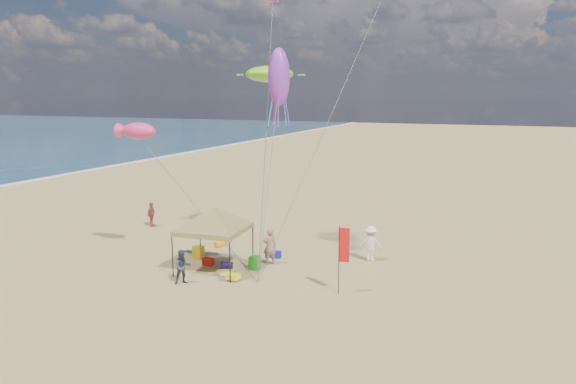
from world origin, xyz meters
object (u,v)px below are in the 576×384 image
(cooler_red, at_px, (208,262))
(beach_cart, at_px, (230,276))
(person_near_b, at_px, (183,267))
(person_far_a, at_px, (151,214))
(canopy_tent, at_px, (213,210))
(person_near_c, at_px, (371,244))
(chair_green, at_px, (255,263))
(chair_yellow, at_px, (198,252))
(person_near_a, at_px, (270,246))
(cooler_blue, at_px, (276,254))
(feather_flag, at_px, (343,249))

(cooler_red, height_order, beach_cart, cooler_red)
(person_near_b, height_order, person_far_a, person_far_a)
(canopy_tent, xyz_separation_m, person_near_c, (6.93, 4.54, -2.18))
(chair_green, height_order, chair_yellow, same)
(chair_green, distance_m, person_far_a, 11.94)
(beach_cart, distance_m, person_far_a, 12.68)
(person_near_a, bearing_deg, person_far_a, -49.74)
(canopy_tent, xyz_separation_m, cooler_blue, (2.00, 3.15, -2.95))
(chair_green, distance_m, person_near_c, 6.30)
(person_near_b, bearing_deg, person_near_a, 15.31)
(person_far_a, bearing_deg, person_near_b, -147.59)
(feather_flag, distance_m, beach_cart, 5.80)
(cooler_red, distance_m, chair_yellow, 1.32)
(person_near_b, relative_size, person_near_c, 0.86)
(chair_green, bearing_deg, person_near_c, 36.05)
(canopy_tent, distance_m, feather_flag, 7.10)
(cooler_blue, xyz_separation_m, beach_cart, (-0.52, -4.21, 0.01))
(cooler_red, bearing_deg, person_near_c, 27.22)
(beach_cart, bearing_deg, cooler_red, 143.10)
(feather_flag, height_order, person_near_a, feather_flag)
(feather_flag, xyz_separation_m, cooler_blue, (-4.97, 3.92, -1.88))
(feather_flag, bearing_deg, person_near_a, 149.97)
(canopy_tent, relative_size, person_far_a, 3.68)
(canopy_tent, bearing_deg, person_far_a, 142.65)
(feather_flag, height_order, beach_cart, feather_flag)
(cooler_blue, height_order, beach_cart, cooler_blue)
(cooler_blue, height_order, chair_green, chair_green)
(cooler_blue, relative_size, person_near_b, 0.33)
(cooler_red, height_order, person_near_b, person_near_b)
(chair_yellow, distance_m, person_near_a, 4.05)
(chair_green, distance_m, person_near_b, 3.91)
(chair_yellow, bearing_deg, cooler_red, -36.43)
(chair_green, xyz_separation_m, person_near_c, (5.07, 3.69, 0.61))
(beach_cart, height_order, person_far_a, person_far_a)
(person_near_a, height_order, person_near_c, person_near_a)
(cooler_red, distance_m, person_near_b, 3.03)
(feather_flag, relative_size, cooler_red, 5.74)
(chair_green, relative_size, person_near_c, 0.36)
(canopy_tent, xyz_separation_m, beach_cart, (1.48, -1.06, -2.94))
(person_near_a, bearing_deg, cooler_blue, -108.77)
(cooler_blue, xyz_separation_m, person_near_c, (4.92, 1.40, 0.77))
(canopy_tent, distance_m, person_near_b, 3.31)
(beach_cart, bearing_deg, feather_flag, 2.98)
(chair_yellow, relative_size, person_near_a, 0.36)
(chair_yellow, distance_m, beach_cart, 4.08)
(cooler_red, bearing_deg, person_near_a, 25.82)
(canopy_tent, relative_size, cooler_red, 11.28)
(feather_flag, height_order, person_near_c, feather_flag)
(cooler_blue, relative_size, person_far_a, 0.33)
(chair_green, distance_m, beach_cart, 1.96)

